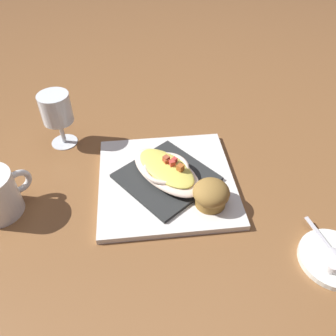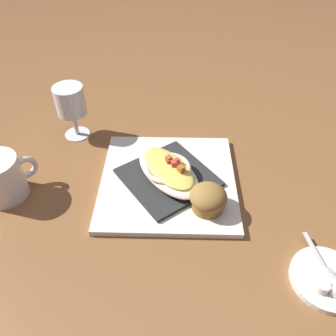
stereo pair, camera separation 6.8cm
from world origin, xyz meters
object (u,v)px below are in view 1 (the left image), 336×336
(square_plate, at_px, (168,181))
(creamer_saucer, at_px, (335,259))
(stemmed_glass, at_px, (58,111))
(gratin_dish, at_px, (168,170))
(spoon, at_px, (335,252))
(creamer_cup_0, at_px, (334,266))
(muffin, at_px, (213,194))

(square_plate, relative_size, creamer_saucer, 2.38)
(stemmed_glass, xyz_separation_m, creamer_saucer, (0.32, 0.53, -0.08))
(gratin_dish, relative_size, stemmed_glass, 1.46)
(gratin_dish, distance_m, spoon, 0.33)
(stemmed_glass, bearing_deg, spoon, 58.70)
(creamer_saucer, height_order, creamer_cup_0, creamer_cup_0)
(spoon, bearing_deg, creamer_saucer, 16.59)
(creamer_saucer, bearing_deg, square_plate, -123.50)
(square_plate, xyz_separation_m, gratin_dish, (-0.00, 0.00, 0.03))
(gratin_dish, distance_m, creamer_cup_0, 0.34)
(spoon, bearing_deg, gratin_dish, -122.74)
(creamer_saucer, height_order, spoon, spoon)
(muffin, height_order, stemmed_glass, stemmed_glass)
(square_plate, bearing_deg, creamer_cup_0, 52.06)
(gratin_dish, height_order, creamer_cup_0, gratin_dish)
(stemmed_glass, xyz_separation_m, creamer_cup_0, (0.35, 0.51, -0.07))
(square_plate, distance_m, spoon, 0.33)
(muffin, bearing_deg, creamer_cup_0, 52.56)
(creamer_saucer, xyz_separation_m, spoon, (-0.01, -0.00, 0.01))
(muffin, relative_size, creamer_cup_0, 2.91)
(creamer_saucer, distance_m, spoon, 0.01)
(stemmed_glass, bearing_deg, square_plate, 60.41)
(gratin_dish, bearing_deg, muffin, 50.95)
(stemmed_glass, relative_size, creamer_saucer, 1.11)
(stemmed_glass, distance_m, creamer_saucer, 0.62)
(square_plate, distance_m, creamer_cup_0, 0.34)
(creamer_saucer, bearing_deg, muffin, -120.92)
(square_plate, xyz_separation_m, muffin, (0.07, 0.08, 0.03))
(gratin_dish, xyz_separation_m, creamer_saucer, (0.19, 0.28, -0.03))
(square_plate, xyz_separation_m, creamer_saucer, (0.19, 0.28, -0.00))
(square_plate, height_order, stemmed_glass, stemmed_glass)
(gratin_dish, height_order, creamer_saucer, gratin_dish)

